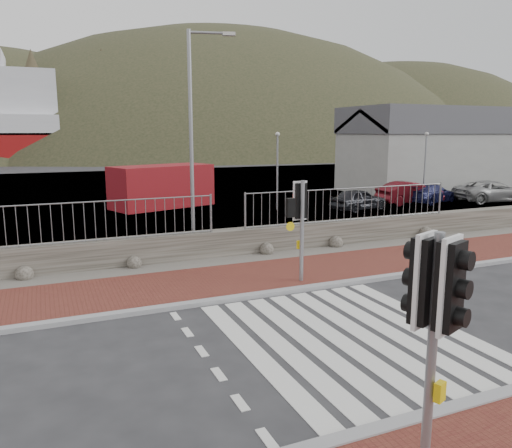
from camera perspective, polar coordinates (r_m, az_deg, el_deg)
name	(u,v)px	position (r m, az deg, el deg)	size (l,w,h in m)	color
ground	(349,336)	(10.64, 10.62, -12.48)	(220.00, 220.00, 0.00)	#28282B
sidewalk_far	(261,277)	(14.35, 0.54, -6.04)	(40.00, 3.00, 0.08)	brown
kerb_near	(462,407)	(8.57, 22.48, -18.73)	(40.00, 0.25, 0.12)	gray
kerb_far	(284,291)	(13.05, 3.23, -7.70)	(40.00, 0.25, 0.12)	gray
zebra_crossing	(349,336)	(10.64, 10.62, -12.45)	(4.62, 5.60, 0.01)	silver
gravel_strip	(236,261)	(16.14, -2.34, -4.21)	(40.00, 1.50, 0.06)	#59544C
stone_wall	(227,243)	(16.77, -3.33, -2.18)	(40.00, 0.60, 0.90)	#423F36
railing	(228,203)	(16.38, -3.20, 2.39)	(18.07, 0.07, 1.22)	gray
quay	(128,191)	(36.64, -14.45, 3.69)	(120.00, 40.00, 0.50)	#4C4C4F
water	(85,163)	(71.32, -18.93, 6.60)	(220.00, 50.00, 0.05)	#3F4C54
harbor_building	(430,149)	(37.92, 19.30, 8.10)	(12.20, 6.20, 5.80)	#9E9E99
hills_backdrop	(118,275)	(100.51, -15.47, -5.60)	(254.00, 90.00, 100.00)	#272D1B
traffic_signal_near	(435,303)	(6.15, 19.79, -8.46)	(0.50, 0.40, 3.02)	gray
traffic_signal_far	(301,210)	(13.46, 5.16, 1.63)	(0.67, 0.25, 2.85)	gray
streetlight	(195,132)	(16.84, -7.01, 10.43)	(1.54, 0.52, 7.34)	gray
shipping_container	(162,186)	(28.22, -10.68, 4.26)	(5.53, 2.31, 2.31)	maroon
car_a	(358,199)	(27.16, 11.61, 2.77)	(1.36, 3.39, 1.16)	black
car_b	(410,193)	(30.27, 17.16, 3.43)	(1.38, 3.94, 1.30)	#4F0B12
car_c	(430,193)	(31.15, 19.30, 3.34)	(1.59, 3.91, 1.14)	#13153D
car_d	(492,191)	(32.96, 25.41, 3.39)	(2.10, 4.56, 1.27)	gray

